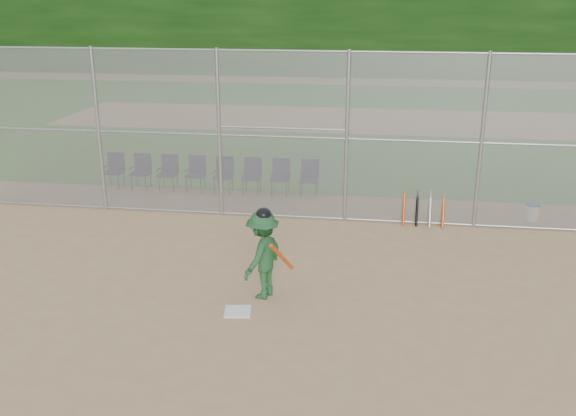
# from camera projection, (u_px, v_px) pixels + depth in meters

# --- Properties ---
(ground) EXTENTS (100.00, 100.00, 0.00)m
(ground) POSITION_uv_depth(u_px,v_px,m) (267.00, 317.00, 10.77)
(ground) COLOR tan
(ground) RESTS_ON ground
(grass_strip) EXTENTS (100.00, 100.00, 0.00)m
(grass_strip) POSITION_uv_depth(u_px,v_px,m) (339.00, 119.00, 27.66)
(grass_strip) COLOR #2C6C20
(grass_strip) RESTS_ON ground
(dirt_patch_far) EXTENTS (24.00, 24.00, 0.00)m
(dirt_patch_far) POSITION_uv_depth(u_px,v_px,m) (339.00, 119.00, 27.66)
(dirt_patch_far) COLOR tan
(dirt_patch_far) RESTS_ON ground
(backstop_fence) EXTENTS (16.09, 0.09, 4.00)m
(backstop_fence) POSITION_uv_depth(u_px,v_px,m) (304.00, 134.00, 14.81)
(backstop_fence) COLOR gray
(backstop_fence) RESTS_ON ground
(home_plate) EXTENTS (0.51, 0.51, 0.02)m
(home_plate) POSITION_uv_depth(u_px,v_px,m) (238.00, 311.00, 10.93)
(home_plate) COLOR white
(home_plate) RESTS_ON ground
(batter_at_plate) EXTENTS (1.04, 1.28, 1.68)m
(batter_at_plate) POSITION_uv_depth(u_px,v_px,m) (263.00, 254.00, 11.25)
(batter_at_plate) COLOR #1F4F28
(batter_at_plate) RESTS_ON ground
(water_cooler) EXTENTS (0.33, 0.33, 0.41)m
(water_cooler) POSITION_uv_depth(u_px,v_px,m) (532.00, 212.00, 15.32)
(water_cooler) COLOR white
(water_cooler) RESTS_ON ground
(spare_bats) EXTENTS (0.96, 0.34, 0.84)m
(spare_bats) POSITION_uv_depth(u_px,v_px,m) (424.00, 208.00, 14.90)
(spare_bats) COLOR #D84C14
(spare_bats) RESTS_ON ground
(chair_0) EXTENTS (0.54, 0.52, 0.96)m
(chair_0) POSITION_uv_depth(u_px,v_px,m) (114.00, 171.00, 17.78)
(chair_0) COLOR #13103E
(chair_0) RESTS_ON ground
(chair_1) EXTENTS (0.54, 0.52, 0.96)m
(chair_1) POSITION_uv_depth(u_px,v_px,m) (141.00, 172.00, 17.68)
(chair_1) COLOR #13103E
(chair_1) RESTS_ON ground
(chair_2) EXTENTS (0.54, 0.52, 0.96)m
(chair_2) POSITION_uv_depth(u_px,v_px,m) (168.00, 173.00, 17.57)
(chair_2) COLOR #13103E
(chair_2) RESTS_ON ground
(chair_3) EXTENTS (0.54, 0.52, 0.96)m
(chair_3) POSITION_uv_depth(u_px,v_px,m) (195.00, 174.00, 17.46)
(chair_3) COLOR #13103E
(chair_3) RESTS_ON ground
(chair_4) EXTENTS (0.54, 0.52, 0.96)m
(chair_4) POSITION_uv_depth(u_px,v_px,m) (223.00, 176.00, 17.36)
(chair_4) COLOR #13103E
(chair_4) RESTS_ON ground
(chair_5) EXTENTS (0.54, 0.52, 0.96)m
(chair_5) POSITION_uv_depth(u_px,v_px,m) (252.00, 177.00, 17.25)
(chair_5) COLOR #13103E
(chair_5) RESTS_ON ground
(chair_6) EXTENTS (0.54, 0.52, 0.96)m
(chair_6) POSITION_uv_depth(u_px,v_px,m) (280.00, 178.00, 17.14)
(chair_6) COLOR #13103E
(chair_6) RESTS_ON ground
(chair_7) EXTENTS (0.54, 0.52, 0.96)m
(chair_7) POSITION_uv_depth(u_px,v_px,m) (309.00, 179.00, 17.04)
(chair_7) COLOR #13103E
(chair_7) RESTS_ON ground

